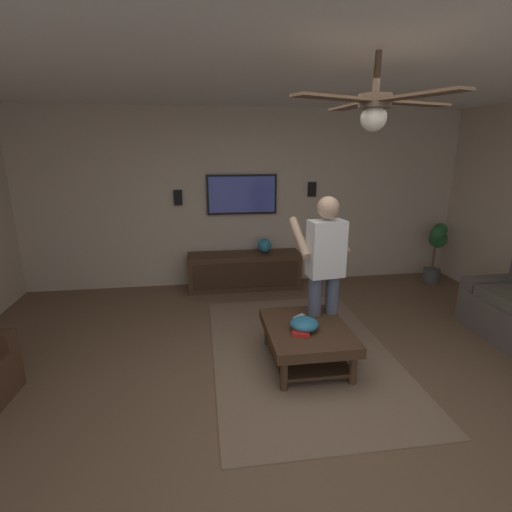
# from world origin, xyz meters

# --- Properties ---
(ground_plane) EXTENTS (8.07, 8.07, 0.00)m
(ground_plane) POSITION_xyz_m (0.00, 0.00, 0.00)
(ground_plane) COLOR brown
(wall_back_tv) EXTENTS (0.10, 6.93, 2.67)m
(wall_back_tv) POSITION_xyz_m (3.09, 0.00, 1.34)
(wall_back_tv) COLOR #BCA893
(wall_back_tv) RESTS_ON ground
(ceiling_slab) EXTENTS (6.28, 6.93, 0.10)m
(ceiling_slab) POSITION_xyz_m (0.00, 0.00, 2.72)
(ceiling_slab) COLOR white
(area_rug) EXTENTS (2.85, 1.85, 0.01)m
(area_rug) POSITION_xyz_m (0.74, -0.27, 0.01)
(area_rug) COLOR #7A604C
(area_rug) RESTS_ON ground
(coffee_table) EXTENTS (1.00, 0.80, 0.40)m
(coffee_table) POSITION_xyz_m (0.54, -0.27, 0.30)
(coffee_table) COLOR #422B1C
(coffee_table) RESTS_ON ground
(media_console) EXTENTS (0.45, 1.70, 0.55)m
(media_console) POSITION_xyz_m (2.76, 0.10, 0.28)
(media_console) COLOR #422B1C
(media_console) RESTS_ON ground
(tv) EXTENTS (0.05, 1.06, 0.59)m
(tv) POSITION_xyz_m (3.00, 0.10, 1.41)
(tv) COLOR black
(person_standing) EXTENTS (0.58, 0.58, 1.64)m
(person_standing) POSITION_xyz_m (0.83, -0.51, 0.93)
(person_standing) COLOR #4C5166
(person_standing) RESTS_ON ground
(potted_plant_tall) EXTENTS (0.39, 0.38, 0.95)m
(potted_plant_tall) POSITION_xyz_m (2.59, -2.94, 0.59)
(potted_plant_tall) COLOR #4C4C51
(potted_plant_tall) RESTS_ON ground
(bowl) EXTENTS (0.27, 0.27, 0.12)m
(bowl) POSITION_xyz_m (0.47, -0.22, 0.46)
(bowl) COLOR teal
(bowl) RESTS_ON coffee_table
(remote_white) EXTENTS (0.13, 0.15, 0.02)m
(remote_white) POSITION_xyz_m (0.74, -0.24, 0.41)
(remote_white) COLOR white
(remote_white) RESTS_ON coffee_table
(book) EXTENTS (0.25, 0.21, 0.04)m
(book) POSITION_xyz_m (0.42, -0.18, 0.42)
(book) COLOR red
(book) RESTS_ON coffee_table
(vase_round) EXTENTS (0.22, 0.22, 0.22)m
(vase_round) POSITION_xyz_m (2.77, -0.21, 0.66)
(vase_round) COLOR teal
(vase_round) RESTS_ON media_console
(wall_speaker_left) EXTENTS (0.06, 0.12, 0.22)m
(wall_speaker_left) POSITION_xyz_m (3.01, -0.99, 1.47)
(wall_speaker_left) COLOR black
(wall_speaker_right) EXTENTS (0.06, 0.12, 0.22)m
(wall_speaker_right) POSITION_xyz_m (3.01, 1.05, 1.38)
(wall_speaker_right) COLOR black
(ceiling_fan) EXTENTS (1.19, 1.17, 0.46)m
(ceiling_fan) POSITION_xyz_m (-0.42, -0.36, 2.34)
(ceiling_fan) COLOR #4C3828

